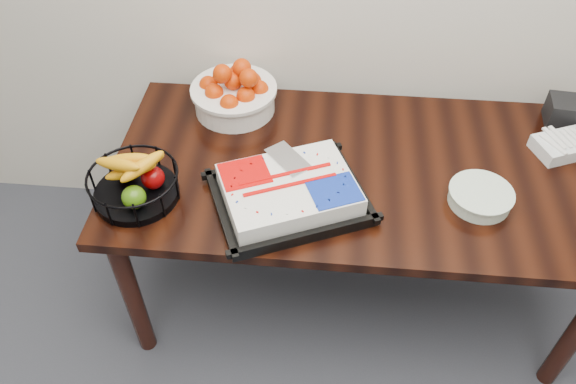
# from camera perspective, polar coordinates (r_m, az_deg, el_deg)

# --- Properties ---
(table) EXTENTS (1.80, 0.90, 0.75)m
(table) POSITION_cam_1_polar(r_m,az_deg,el_deg) (2.12, 7.04, 0.91)
(table) COLOR black
(table) RESTS_ON ground
(cake_tray) EXTENTS (0.60, 0.55, 0.10)m
(cake_tray) POSITION_cam_1_polar(r_m,az_deg,el_deg) (1.88, 0.09, -0.06)
(cake_tray) COLOR black
(cake_tray) RESTS_ON table
(tangerine_bowl) EXTENTS (0.34, 0.34, 0.22)m
(tangerine_bowl) POSITION_cam_1_polar(r_m,az_deg,el_deg) (2.26, -5.53, 10.28)
(tangerine_bowl) COLOR white
(tangerine_bowl) RESTS_ON table
(fruit_basket) EXTENTS (0.31, 0.31, 0.16)m
(fruit_basket) POSITION_cam_1_polar(r_m,az_deg,el_deg) (1.96, -15.38, 0.94)
(fruit_basket) COLOR black
(fruit_basket) RESTS_ON table
(plate_stack) EXTENTS (0.22, 0.22, 0.05)m
(plate_stack) POSITION_cam_1_polar(r_m,az_deg,el_deg) (2.01, 18.94, -0.47)
(plate_stack) COLOR white
(plate_stack) RESTS_ON table
(fork_bag) EXTENTS (0.25, 0.21, 0.06)m
(fork_bag) POSITION_cam_1_polar(r_m,az_deg,el_deg) (2.32, 26.22, 4.28)
(fork_bag) COLOR silver
(fork_bag) RESTS_ON table
(napkin_box) EXTENTS (0.16, 0.14, 0.11)m
(napkin_box) POSITION_cam_1_polar(r_m,az_deg,el_deg) (2.46, 26.48, 7.28)
(napkin_box) COLOR black
(napkin_box) RESTS_ON table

